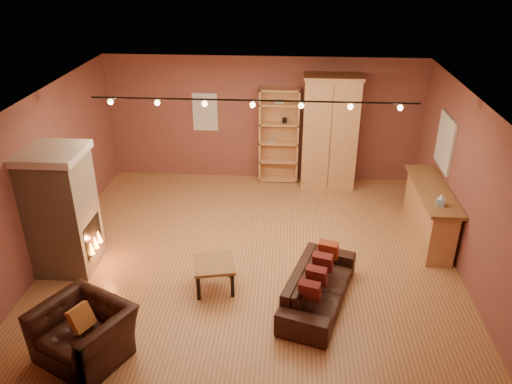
# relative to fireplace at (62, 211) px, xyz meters

# --- Properties ---
(floor) EXTENTS (7.00, 7.00, 0.00)m
(floor) POSITION_rel_fireplace_xyz_m (3.04, 0.60, -1.06)
(floor) COLOR brown
(floor) RESTS_ON ground
(ceiling) EXTENTS (7.00, 7.00, 0.00)m
(ceiling) POSITION_rel_fireplace_xyz_m (3.04, 0.60, 1.74)
(ceiling) COLOR brown
(ceiling) RESTS_ON back_wall
(back_wall) EXTENTS (7.00, 0.02, 2.80)m
(back_wall) POSITION_rel_fireplace_xyz_m (3.04, 3.85, 0.34)
(back_wall) COLOR brown
(back_wall) RESTS_ON floor
(left_wall) EXTENTS (0.02, 6.50, 2.80)m
(left_wall) POSITION_rel_fireplace_xyz_m (-0.46, 0.60, 0.34)
(left_wall) COLOR brown
(left_wall) RESTS_ON floor
(right_wall) EXTENTS (0.02, 6.50, 2.80)m
(right_wall) POSITION_rel_fireplace_xyz_m (6.54, 0.60, 0.34)
(right_wall) COLOR brown
(right_wall) RESTS_ON floor
(fireplace) EXTENTS (1.01, 0.98, 2.12)m
(fireplace) POSITION_rel_fireplace_xyz_m (0.00, 0.00, 0.00)
(fireplace) COLOR tan
(fireplace) RESTS_ON floor
(back_window) EXTENTS (0.56, 0.04, 0.86)m
(back_window) POSITION_rel_fireplace_xyz_m (1.74, 3.83, 0.49)
(back_window) COLOR silver
(back_window) RESTS_ON back_wall
(bookcase) EXTENTS (0.88, 0.34, 2.16)m
(bookcase) POSITION_rel_fireplace_xyz_m (3.41, 3.74, 0.04)
(bookcase) COLOR tan
(bookcase) RESTS_ON floor
(armoire) EXTENTS (1.23, 0.70, 2.50)m
(armoire) POSITION_rel_fireplace_xyz_m (4.51, 3.53, 0.19)
(armoire) COLOR tan
(armoire) RESTS_ON floor
(bar_counter) EXTENTS (0.57, 2.11, 1.01)m
(bar_counter) POSITION_rel_fireplace_xyz_m (6.24, 1.36, -0.55)
(bar_counter) COLOR tan
(bar_counter) RESTS_ON floor
(tissue_box) EXTENTS (0.13, 0.13, 0.21)m
(tissue_box) POSITION_rel_fireplace_xyz_m (6.19, 0.71, 0.04)
(tissue_box) COLOR #81B1CF
(tissue_box) RESTS_ON bar_counter
(right_window) EXTENTS (0.05, 0.90, 1.00)m
(right_window) POSITION_rel_fireplace_xyz_m (6.51, 2.00, 0.59)
(right_window) COLOR silver
(right_window) RESTS_ON right_wall
(loveseat) EXTENTS (1.12, 2.04, 0.80)m
(loveseat) POSITION_rel_fireplace_xyz_m (4.15, -0.70, -0.66)
(loveseat) COLOR black
(loveseat) RESTS_ON floor
(armchair) EXTENTS (1.35, 1.18, 0.99)m
(armchair) POSITION_rel_fireplace_xyz_m (1.03, -2.00, -0.56)
(armchair) COLOR black
(armchair) RESTS_ON floor
(coffee_table) EXTENTS (0.74, 0.74, 0.48)m
(coffee_table) POSITION_rel_fireplace_xyz_m (2.52, -0.45, -0.65)
(coffee_table) COLOR brown
(coffee_table) RESTS_ON floor
(track_rail) EXTENTS (5.20, 0.09, 0.13)m
(track_rail) POSITION_rel_fireplace_xyz_m (3.04, 0.80, 1.62)
(track_rail) COLOR black
(track_rail) RESTS_ON ceiling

